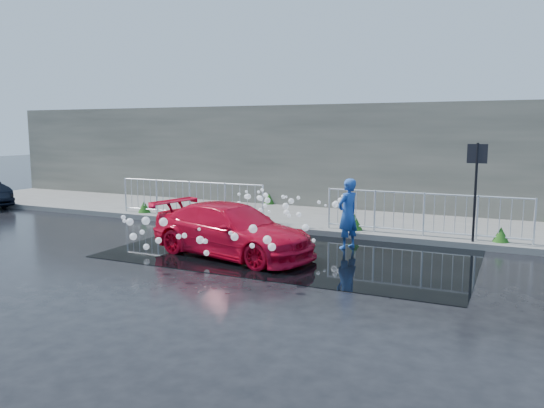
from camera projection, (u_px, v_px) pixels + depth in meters
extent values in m
plane|color=black|center=(257.00, 258.00, 11.64)|extent=(90.00, 90.00, 0.00)
cube|color=#5C5B57|center=(331.00, 220.00, 16.11)|extent=(30.00, 4.00, 0.15)
cube|color=#5C5B57|center=(307.00, 231.00, 14.31)|extent=(30.00, 0.25, 0.16)
cube|color=#535146|center=(353.00, 157.00, 17.82)|extent=(30.00, 0.60, 3.50)
cube|color=black|center=(295.00, 251.00, 12.32)|extent=(8.00, 5.00, 0.01)
cylinder|color=black|center=(475.00, 196.00, 12.47)|extent=(0.06, 0.06, 2.50)
cube|color=black|center=(477.00, 154.00, 12.33)|extent=(0.45, 0.04, 0.45)
cylinder|color=silver|center=(126.00, 195.00, 17.29)|extent=(0.05, 0.05, 1.10)
cylinder|color=silver|center=(263.00, 204.00, 15.17)|extent=(0.05, 0.05, 1.10)
cylinder|color=silver|center=(189.00, 182.00, 16.16)|extent=(5.00, 0.04, 0.04)
cylinder|color=silver|center=(190.00, 213.00, 16.29)|extent=(5.00, 0.04, 0.04)
cylinder|color=silver|center=(329.00, 208.00, 14.33)|extent=(0.05, 0.05, 1.10)
cylinder|color=silver|center=(535.00, 222.00, 12.22)|extent=(0.05, 0.05, 1.10)
cylinder|color=silver|center=(425.00, 194.00, 13.20)|extent=(5.00, 0.04, 0.04)
cylinder|color=silver|center=(423.00, 231.00, 13.33)|extent=(5.00, 0.04, 0.04)
cone|color=#255115|center=(144.00, 207.00, 17.09)|extent=(0.40, 0.40, 0.37)
cone|color=#255115|center=(248.00, 215.00, 15.48)|extent=(0.36, 0.36, 0.34)
cone|color=#255115|center=(354.00, 222.00, 14.13)|extent=(0.44, 0.44, 0.43)
cone|color=#255115|center=(501.00, 234.00, 12.61)|extent=(0.38, 0.38, 0.36)
cone|color=#255115|center=(269.00, 199.00, 19.04)|extent=(0.42, 0.42, 0.37)
sphere|color=white|center=(239.00, 194.00, 14.76)|extent=(0.09, 0.09, 0.09)
sphere|color=white|center=(213.00, 219.00, 13.98)|extent=(0.10, 0.10, 0.10)
sphere|color=white|center=(265.00, 206.00, 14.06)|extent=(0.12, 0.12, 0.12)
sphere|color=white|center=(228.00, 207.00, 14.16)|extent=(0.15, 0.15, 0.15)
sphere|color=white|center=(248.00, 219.00, 13.33)|extent=(0.12, 0.12, 0.12)
sphere|color=white|center=(239.00, 203.00, 14.26)|extent=(0.13, 0.13, 0.13)
sphere|color=white|center=(266.00, 195.00, 14.34)|extent=(0.08, 0.08, 0.08)
sphere|color=white|center=(298.00, 198.00, 14.51)|extent=(0.10, 0.10, 0.10)
sphere|color=white|center=(243.00, 225.00, 13.27)|extent=(0.07, 0.07, 0.07)
sphere|color=white|center=(234.00, 225.00, 13.17)|extent=(0.11, 0.11, 0.11)
sphere|color=white|center=(291.00, 201.00, 14.41)|extent=(0.16, 0.16, 0.16)
sphere|color=white|center=(286.00, 206.00, 13.73)|extent=(0.17, 0.17, 0.17)
sphere|color=white|center=(285.00, 245.00, 12.29)|extent=(0.09, 0.09, 0.09)
sphere|color=white|center=(246.00, 197.00, 14.72)|extent=(0.12, 0.12, 0.12)
sphere|color=white|center=(251.00, 218.00, 13.61)|extent=(0.14, 0.14, 0.14)
sphere|color=white|center=(259.00, 192.00, 14.92)|extent=(0.09, 0.09, 0.09)
sphere|color=white|center=(248.00, 196.00, 14.76)|extent=(0.16, 0.16, 0.16)
sphere|color=white|center=(314.00, 240.00, 12.15)|extent=(0.09, 0.09, 0.09)
sphere|color=white|center=(248.00, 209.00, 13.92)|extent=(0.12, 0.12, 0.12)
sphere|color=white|center=(224.00, 214.00, 13.79)|extent=(0.10, 0.10, 0.10)
sphere|color=white|center=(253.00, 238.00, 12.52)|extent=(0.12, 0.12, 0.12)
sphere|color=white|center=(299.00, 215.00, 12.97)|extent=(0.14, 0.14, 0.14)
sphere|color=white|center=(269.00, 211.00, 13.70)|extent=(0.07, 0.07, 0.07)
sphere|color=white|center=(261.00, 239.00, 12.55)|extent=(0.12, 0.12, 0.12)
sphere|color=white|center=(340.00, 200.00, 13.87)|extent=(0.14, 0.14, 0.14)
sphere|color=white|center=(273.00, 245.00, 12.35)|extent=(0.08, 0.08, 0.08)
sphere|color=white|center=(259.00, 198.00, 14.51)|extent=(0.13, 0.13, 0.13)
sphere|color=white|center=(319.00, 202.00, 13.62)|extent=(0.10, 0.10, 0.10)
sphere|color=white|center=(201.00, 230.00, 13.44)|extent=(0.15, 0.15, 0.15)
sphere|color=white|center=(246.00, 192.00, 15.21)|extent=(0.08, 0.08, 0.08)
sphere|color=white|center=(260.00, 198.00, 14.22)|extent=(0.15, 0.15, 0.15)
sphere|color=white|center=(286.00, 197.00, 14.43)|extent=(0.07, 0.07, 0.07)
sphere|color=white|center=(287.00, 213.00, 13.36)|extent=(0.15, 0.15, 0.15)
sphere|color=white|center=(325.00, 205.00, 13.57)|extent=(0.06, 0.06, 0.06)
sphere|color=white|center=(261.00, 210.00, 13.70)|extent=(0.12, 0.12, 0.12)
sphere|color=white|center=(247.00, 217.00, 13.46)|extent=(0.13, 0.13, 0.13)
sphere|color=white|center=(256.00, 226.00, 13.05)|extent=(0.08, 0.08, 0.08)
sphere|color=white|center=(246.00, 224.00, 13.11)|extent=(0.16, 0.16, 0.16)
sphere|color=white|center=(265.00, 201.00, 14.31)|extent=(0.06, 0.06, 0.06)
sphere|color=white|center=(267.00, 200.00, 13.95)|extent=(0.16, 0.16, 0.16)
sphere|color=white|center=(336.00, 203.00, 13.50)|extent=(0.13, 0.13, 0.13)
sphere|color=white|center=(283.00, 197.00, 14.48)|extent=(0.11, 0.11, 0.11)
sphere|color=white|center=(343.00, 196.00, 13.84)|extent=(0.09, 0.09, 0.09)
sphere|color=white|center=(305.00, 228.00, 12.83)|extent=(0.18, 0.18, 0.18)
sphere|color=white|center=(289.00, 216.00, 13.44)|extent=(0.10, 0.10, 0.10)
sphere|color=white|center=(335.00, 205.00, 13.78)|extent=(0.17, 0.17, 0.17)
sphere|color=white|center=(210.00, 216.00, 13.74)|extent=(0.15, 0.15, 0.15)
sphere|color=white|center=(266.00, 195.00, 14.77)|extent=(0.14, 0.14, 0.14)
sphere|color=white|center=(262.00, 190.00, 14.99)|extent=(0.09, 0.09, 0.09)
sphere|color=white|center=(200.00, 240.00, 10.76)|extent=(0.16, 0.16, 0.16)
sphere|color=white|center=(231.00, 233.00, 9.71)|extent=(0.08, 0.08, 0.08)
sphere|color=white|center=(163.00, 222.00, 10.56)|extent=(0.17, 0.17, 0.17)
sphere|color=white|center=(267.00, 240.00, 9.65)|extent=(0.16, 0.16, 0.16)
sphere|color=white|center=(146.00, 221.00, 9.89)|extent=(0.16, 0.16, 0.16)
sphere|color=white|center=(142.00, 232.00, 11.15)|extent=(0.11, 0.11, 0.11)
sphere|color=white|center=(179.00, 237.00, 10.47)|extent=(0.11, 0.11, 0.11)
sphere|color=white|center=(184.00, 236.00, 10.54)|extent=(0.11, 0.11, 0.11)
sphere|color=white|center=(159.00, 240.00, 11.12)|extent=(0.14, 0.14, 0.14)
sphere|color=white|center=(146.00, 247.00, 11.94)|extent=(0.14, 0.14, 0.14)
sphere|color=white|center=(235.00, 237.00, 9.99)|extent=(0.15, 0.15, 0.15)
sphere|color=white|center=(123.00, 217.00, 10.76)|extent=(0.09, 0.09, 0.09)
sphere|color=white|center=(252.00, 246.00, 10.27)|extent=(0.10, 0.10, 0.10)
sphere|color=white|center=(133.00, 237.00, 11.39)|extent=(0.16, 0.16, 0.16)
sphere|color=white|center=(130.00, 222.00, 10.49)|extent=(0.15, 0.15, 0.15)
sphere|color=white|center=(205.00, 241.00, 10.69)|extent=(0.11, 0.11, 0.11)
sphere|color=white|center=(206.00, 253.00, 11.18)|extent=(0.12, 0.12, 0.12)
sphere|color=white|center=(272.00, 247.00, 9.82)|extent=(0.15, 0.15, 0.15)
sphere|color=white|center=(253.00, 229.00, 9.28)|extent=(0.15, 0.15, 0.15)
sphere|color=white|center=(199.00, 229.00, 10.13)|extent=(0.06, 0.06, 0.06)
sphere|color=white|center=(124.00, 221.00, 10.84)|extent=(0.08, 0.08, 0.08)
imported|color=red|center=(232.00, 230.00, 11.83)|extent=(4.25, 2.39, 1.16)
imported|color=#2355B2|center=(348.00, 214.00, 12.50)|extent=(0.61, 0.72, 1.67)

